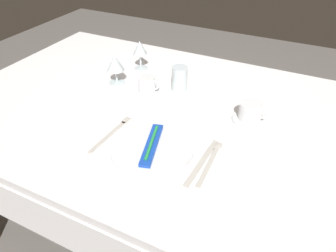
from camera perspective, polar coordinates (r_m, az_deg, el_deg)
ground_plane at (r=1.75m, az=0.71°, el=-17.95°), size 6.00×6.00×0.00m
dining_table at (r=1.28m, az=0.92°, el=-0.39°), size 1.80×1.11×0.74m
dinner_plate at (r=1.04m, az=-2.92°, el=-3.99°), size 0.27×0.27×0.02m
toothbrush_package at (r=1.03m, az=-2.95°, el=-3.27°), size 0.09×0.21×0.02m
fork_outer at (r=1.13m, az=-10.00°, el=-1.20°), size 0.03×0.23×0.00m
dinner_knife at (r=1.00m, az=6.00°, el=-6.64°), size 0.03×0.24×0.00m
spoon_soup at (r=1.02m, az=7.98°, el=-5.71°), size 0.03×0.22×0.01m
saucer_left at (r=1.21m, az=14.35°, el=1.11°), size 0.12×0.12×0.01m
coffee_cup_left at (r=1.19m, az=14.68°, el=2.55°), size 0.11×0.08×0.06m
saucer_right at (r=1.36m, az=-3.76°, el=6.26°), size 0.13×0.13×0.01m
coffee_cup_right at (r=1.34m, az=-3.75°, el=7.56°), size 0.09×0.07×0.06m
wine_glass_centre at (r=1.52m, az=-5.07°, el=13.54°), size 0.07×0.07×0.14m
wine_glass_left at (r=1.40m, az=-9.48°, el=10.89°), size 0.08×0.08×0.13m
drink_tumbler at (r=1.35m, az=2.10°, el=8.25°), size 0.07×0.07×0.11m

